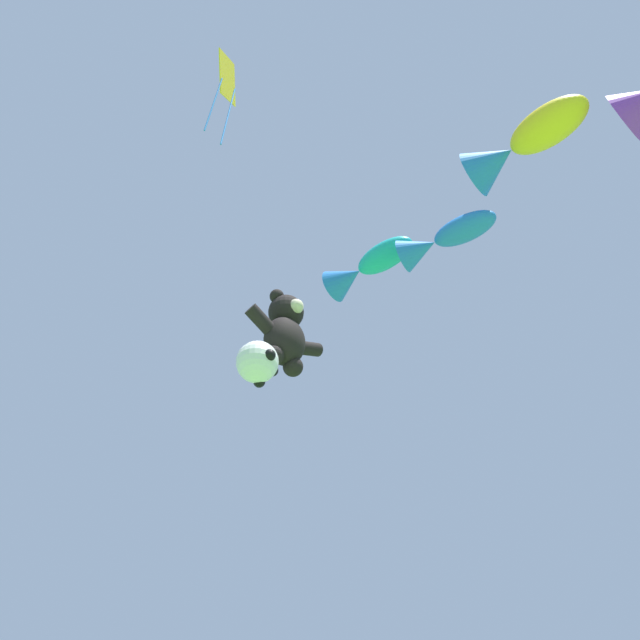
% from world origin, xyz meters
% --- Properties ---
extents(teddy_bear_kite, '(1.82, 0.80, 1.85)m').
position_xyz_m(teddy_bear_kite, '(-0.14, 7.39, 8.84)').
color(teddy_bear_kite, black).
extents(soccer_ball_kite, '(0.79, 0.79, 0.73)m').
position_xyz_m(soccer_ball_kite, '(-0.89, 7.15, 7.52)').
color(soccer_ball_kite, white).
extents(fish_kite_teal, '(1.01, 2.28, 0.81)m').
position_xyz_m(fish_kite_teal, '(1.63, 6.81, 11.56)').
color(fish_kite_teal, '#19ADB2').
extents(fish_kite_cobalt, '(1.17, 2.15, 0.73)m').
position_xyz_m(fish_kite_cobalt, '(1.77, 4.81, 10.89)').
color(fish_kite_cobalt, blue).
extents(fish_kite_goldfin, '(1.14, 2.52, 1.02)m').
position_xyz_m(fish_kite_goldfin, '(1.67, 2.63, 11.76)').
color(fish_kite_goldfin, yellow).
extents(diamond_kite, '(1.05, 0.83, 3.12)m').
position_xyz_m(diamond_kite, '(-2.90, 6.36, 13.56)').
color(diamond_kite, yellow).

